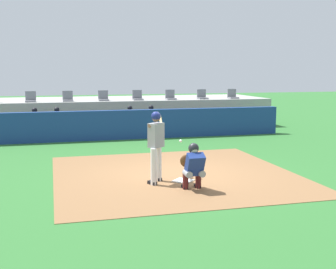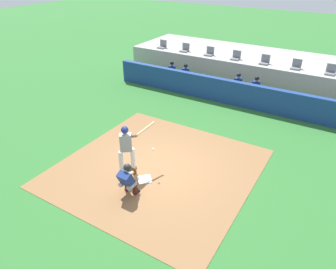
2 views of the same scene
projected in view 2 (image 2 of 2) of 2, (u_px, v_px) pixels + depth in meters
The scene contains 19 objects.
ground_plane at pixel (158, 168), 10.91m from camera, with size 80.00×80.00×0.00m, color #2D6B2D.
dirt_infield at pixel (158, 168), 10.91m from camera, with size 6.40×6.40×0.01m, color olive.
home_plate at pixel (144, 179), 10.31m from camera, with size 0.44×0.44×0.02m, color white.
batter_at_plate at pixel (127, 147), 10.15m from camera, with size 0.65×1.39×1.80m.
catcher_crouched at pixel (128, 178), 9.42m from camera, with size 0.48×1.64×1.13m.
dugout_wall at pixel (229, 92), 15.44m from camera, with size 13.00×0.30×1.20m, color navy.
dugout_bench at pixel (235, 92), 16.37m from camera, with size 11.80×0.44×0.45m, color olive.
dugout_player_0 at pixel (171, 73), 17.76m from camera, with size 0.49×0.70×1.30m.
dugout_player_1 at pixel (184, 75), 17.36m from camera, with size 0.49×0.70×1.30m.
dugout_player_2 at pixel (237, 86), 15.98m from camera, with size 0.49×0.70×1.30m.
dugout_player_3 at pixel (255, 89), 15.56m from camera, with size 0.49×0.70×1.30m.
stands_platform at pixel (256, 67), 18.65m from camera, with size 15.00×4.40×1.40m, color #9E9E99.
stadium_seat_0 at pixel (162, 46), 19.67m from camera, with size 0.46×0.46×0.48m.
stadium_seat_1 at pixel (185, 49), 18.94m from camera, with size 0.46×0.46×0.48m.
stadium_seat_2 at pixel (209, 53), 18.21m from camera, with size 0.46×0.46×0.48m.
stadium_seat_3 at pixel (236, 57), 17.48m from camera, with size 0.46×0.46×0.48m.
stadium_seat_4 at pixel (265, 61), 16.74m from camera, with size 0.46×0.46×0.48m.
stadium_seat_5 at pixel (296, 66), 16.01m from camera, with size 0.46×0.46×0.48m.
stadium_seat_6 at pixel (331, 71), 15.28m from camera, with size 0.46×0.46×0.48m.
Camera 2 is at (4.93, -7.41, 6.43)m, focal length 33.35 mm.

